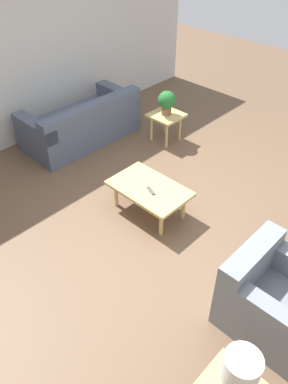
{
  "coord_description": "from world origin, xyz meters",
  "views": [
    {
      "loc": [
        -2.12,
        2.71,
        3.19
      ],
      "look_at": [
        0.16,
        0.34,
        0.55
      ],
      "focal_mm": 35.0,
      "sensor_mm": 36.0,
      "label": 1
    }
  ],
  "objects_px": {
    "sofa": "(82,124)",
    "side_table_plant": "(166,119)",
    "armchair": "(272,299)",
    "coffee_table": "(149,190)",
    "potted_plant": "(167,101)",
    "table_lamp": "(240,371)"
  },
  "relations": [
    {
      "from": "coffee_table",
      "to": "table_lamp",
      "type": "xyz_separation_m",
      "value": [
        -2.09,
        1.38,
        0.46
      ]
    },
    {
      "from": "coffee_table",
      "to": "side_table_plant",
      "type": "distance_m",
      "value": 1.8
    },
    {
      "from": "armchair",
      "to": "side_table_plant",
      "type": "xyz_separation_m",
      "value": [
        2.89,
        -1.83,
        0.08
      ]
    },
    {
      "from": "armchair",
      "to": "side_table_plant",
      "type": "distance_m",
      "value": 3.42
    },
    {
      "from": "armchair",
      "to": "coffee_table",
      "type": "xyz_separation_m",
      "value": [
        1.87,
        -0.35,
        0.03
      ]
    },
    {
      "from": "side_table_plant",
      "to": "armchair",
      "type": "bearing_deg",
      "value": 147.59
    },
    {
      "from": "sofa",
      "to": "side_table_plant",
      "type": "height_order",
      "value": "sofa"
    },
    {
      "from": "coffee_table",
      "to": "table_lamp",
      "type": "distance_m",
      "value": 2.55
    },
    {
      "from": "side_table_plant",
      "to": "table_lamp",
      "type": "distance_m",
      "value": 4.24
    },
    {
      "from": "armchair",
      "to": "coffee_table",
      "type": "bearing_deg",
      "value": 79.47
    },
    {
      "from": "sofa",
      "to": "armchair",
      "type": "xyz_separation_m",
      "value": [
        -3.86,
        0.91,
        0.02
      ]
    },
    {
      "from": "potted_plant",
      "to": "table_lamp",
      "type": "xyz_separation_m",
      "value": [
        -3.11,
        2.86,
        0.12
      ]
    },
    {
      "from": "potted_plant",
      "to": "table_lamp",
      "type": "height_order",
      "value": "table_lamp"
    },
    {
      "from": "potted_plant",
      "to": "table_lamp",
      "type": "bearing_deg",
      "value": 137.43
    },
    {
      "from": "armchair",
      "to": "potted_plant",
      "type": "bearing_deg",
      "value": 57.83
    },
    {
      "from": "armchair",
      "to": "sofa",
      "type": "bearing_deg",
      "value": 76.99
    },
    {
      "from": "sofa",
      "to": "coffee_table",
      "type": "bearing_deg",
      "value": 75.2
    },
    {
      "from": "coffee_table",
      "to": "sofa",
      "type": "bearing_deg",
      "value": -15.52
    },
    {
      "from": "side_table_plant",
      "to": "potted_plant",
      "type": "bearing_deg",
      "value": 90.0
    },
    {
      "from": "side_table_plant",
      "to": "sofa",
      "type": "bearing_deg",
      "value": 43.63
    },
    {
      "from": "sofa",
      "to": "side_table_plant",
      "type": "distance_m",
      "value": 1.34
    },
    {
      "from": "sofa",
      "to": "potted_plant",
      "type": "xyz_separation_m",
      "value": [
        -0.97,
        -0.92,
        0.4
      ]
    }
  ]
}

